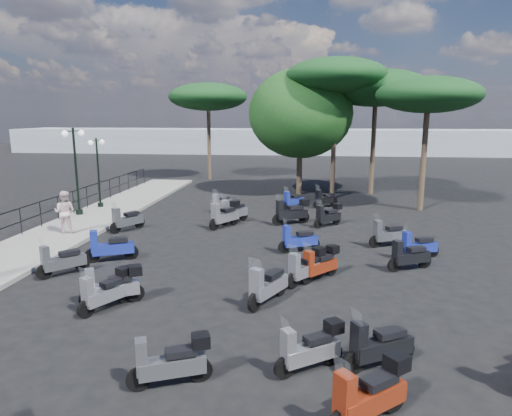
# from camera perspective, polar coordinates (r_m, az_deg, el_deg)

# --- Properties ---
(ground) EXTENTS (120.00, 120.00, 0.00)m
(ground) POSITION_cam_1_polar(r_m,az_deg,el_deg) (15.44, -6.85, -6.79)
(ground) COLOR black
(ground) RESTS_ON ground
(sidewalk) EXTENTS (3.00, 30.00, 0.15)m
(sidewalk) POSITION_cam_1_polar(r_m,az_deg,el_deg) (20.50, -22.79, -2.79)
(sidewalk) COLOR slate
(sidewalk) RESTS_ON ground
(railing) EXTENTS (0.04, 26.04, 1.10)m
(railing) POSITION_cam_1_polar(r_m,az_deg,el_deg) (20.83, -26.35, -0.56)
(railing) COLOR black
(railing) RESTS_ON sidewalk
(lamp_post_1) EXTENTS (0.62, 1.15, 4.10)m
(lamp_post_1) POSITION_cam_1_polar(r_m,az_deg,el_deg) (23.15, -21.61, 4.94)
(lamp_post_1) COLOR black
(lamp_post_1) RESTS_ON sidewalk
(lamp_post_2) EXTENTS (0.48, 1.01, 3.55)m
(lamp_post_2) POSITION_cam_1_polar(r_m,az_deg,el_deg) (24.79, -19.14, 4.76)
(lamp_post_2) COLOR black
(lamp_post_2) RESTS_ON sidewalk
(pedestrian_far) EXTENTS (0.89, 0.73, 1.72)m
(pedestrian_far) POSITION_cam_1_polar(r_m,az_deg,el_deg) (19.88, -22.80, -0.45)
(pedestrian_far) COLOR beige
(pedestrian_far) RESTS_ON sidewalk
(scooter_1) EXTENTS (1.50, 0.97, 1.31)m
(scooter_1) POSITION_cam_1_polar(r_m,az_deg,el_deg) (12.50, -17.50, -9.36)
(scooter_1) COLOR black
(scooter_1) RESTS_ON ground
(scooter_2) EXTENTS (1.15, 1.27, 1.29)m
(scooter_2) POSITION_cam_1_polar(r_m,az_deg,el_deg) (15.23, -23.13, -6.17)
(scooter_2) COLOR black
(scooter_2) RESTS_ON ground
(scooter_3) EXTENTS (1.02, 1.50, 1.36)m
(scooter_3) POSITION_cam_1_polar(r_m,az_deg,el_deg) (20.04, -15.88, -1.47)
(scooter_3) COLOR black
(scooter_3) RESTS_ON ground
(scooter_5) EXTENTS (0.95, 1.45, 1.27)m
(scooter_5) POSITION_cam_1_polar(r_m,az_deg,el_deg) (12.26, -18.23, -9.90)
(scooter_5) COLOR black
(scooter_5) RESTS_ON ground
(scooter_6) EXTENTS (1.63, 0.91, 1.39)m
(scooter_6) POSITION_cam_1_polar(r_m,az_deg,el_deg) (16.10, -17.76, -4.71)
(scooter_6) COLOR black
(scooter_6) RESTS_ON ground
(scooter_7) EXTENTS (1.13, 1.62, 1.45)m
(scooter_7) POSITION_cam_1_polar(r_m,az_deg,el_deg) (19.95, -3.92, -0.89)
(scooter_7) COLOR black
(scooter_7) RESTS_ON ground
(scooter_8) EXTENTS (0.84, 1.40, 1.21)m
(scooter_8) POSITION_cam_1_polar(r_m,az_deg,el_deg) (23.27, -4.31, 0.60)
(scooter_8) COLOR black
(scooter_8) RESTS_ON ground
(scooter_9) EXTENTS (1.33, 1.00, 1.22)m
(scooter_9) POSITION_cam_1_polar(r_m,az_deg,el_deg) (9.17, 6.79, -17.08)
(scooter_9) COLOR black
(scooter_9) RESTS_ON ground
(scooter_10) EXTENTS (1.48, 0.80, 1.24)m
(scooter_10) POSITION_cam_1_polar(r_m,az_deg,el_deg) (8.82, -10.62, -18.43)
(scooter_10) COLOR black
(scooter_10) RESTS_ON ground
(scooter_11) EXTENTS (0.97, 1.61, 1.40)m
(scooter_11) POSITION_cam_1_polar(r_m,az_deg,el_deg) (12.00, 1.41, -9.72)
(scooter_11) COLOR black
(scooter_11) RESTS_ON ground
(scooter_12) EXTENTS (1.49, 0.87, 1.28)m
(scooter_12) POSITION_cam_1_polar(r_m,az_deg,el_deg) (16.43, 5.31, -4.01)
(scooter_12) COLOR black
(scooter_12) RESTS_ON ground
(scooter_13) EXTENTS (1.66, 1.07, 1.45)m
(scooter_13) POSITION_cam_1_polar(r_m,az_deg,el_deg) (20.51, 4.47, -0.55)
(scooter_13) COLOR black
(scooter_13) RESTS_ON ground
(scooter_14) EXTENTS (1.13, 1.53, 1.42)m
(scooter_14) POSITION_cam_1_polar(r_m,az_deg,el_deg) (20.76, -2.85, -0.53)
(scooter_14) COLOR black
(scooter_14) RESTS_ON ground
(scooter_16) EXTENTS (1.48, 0.94, 1.31)m
(scooter_16) POSITION_cam_1_polar(r_m,az_deg,el_deg) (9.52, 15.07, -16.34)
(scooter_16) COLOR black
(scooter_16) RESTS_ON ground
(scooter_17) EXTENTS (1.14, 1.34, 1.28)m
(scooter_17) POSITION_cam_1_polar(r_m,az_deg,el_deg) (13.48, 6.28, -7.37)
(scooter_17) COLOR black
(scooter_17) RESTS_ON ground
(scooter_18) EXTENTS (1.17, 1.26, 1.25)m
(scooter_18) POSITION_cam_1_polar(r_m,az_deg,el_deg) (13.83, 8.01, -6.97)
(scooter_18) COLOR black
(scooter_18) RESTS_ON ground
(scooter_19) EXTENTS (1.26, 1.22, 1.27)m
(scooter_19) POSITION_cam_1_polar(r_m,az_deg,el_deg) (20.34, 9.01, -0.95)
(scooter_19) COLOR black
(scooter_19) RESTS_ON ground
(scooter_20) EXTENTS (1.13, 1.15, 1.21)m
(scooter_20) POSITION_cam_1_polar(r_m,az_deg,el_deg) (23.99, 4.64, 0.92)
(scooter_20) COLOR black
(scooter_20) RESTS_ON ground
(scooter_21) EXTENTS (1.40, 1.21, 1.35)m
(scooter_21) POSITION_cam_1_polar(r_m,az_deg,el_deg) (7.98, 14.01, -21.76)
(scooter_21) COLOR black
(scooter_21) RESTS_ON ground
(scooter_23) EXTENTS (1.49, 0.87, 1.28)m
(scooter_23) POSITION_cam_1_polar(r_m,az_deg,el_deg) (15.29, 18.59, -5.77)
(scooter_23) COLOR black
(scooter_23) RESTS_ON ground
(scooter_24) EXTENTS (1.49, 0.79, 1.26)m
(scooter_24) POSITION_cam_1_polar(r_m,az_deg,el_deg) (16.56, 19.58, -4.55)
(scooter_24) COLOR black
(scooter_24) RESTS_ON ground
(scooter_25) EXTENTS (1.53, 0.88, 1.31)m
(scooter_25) POSITION_cam_1_polar(r_m,az_deg,el_deg) (17.75, 16.18, -3.21)
(scooter_25) COLOR black
(scooter_25) RESTS_ON ground
(scooter_26) EXTENTS (1.31, 1.03, 1.25)m
(scooter_26) POSITION_cam_1_polar(r_m,az_deg,el_deg) (24.44, 8.63, 1.06)
(scooter_26) COLOR black
(scooter_26) RESTS_ON ground
(broadleaf_tree) EXTENTS (6.28, 6.28, 7.58)m
(broadleaf_tree) POSITION_cam_1_polar(r_m,az_deg,el_deg) (28.05, 5.57, 11.65)
(broadleaf_tree) COLOR #38281E
(broadleaf_tree) RESTS_ON ground
(pine_0) EXTENTS (5.72, 5.72, 8.01)m
(pine_0) POSITION_cam_1_polar(r_m,az_deg,el_deg) (27.06, 9.97, 15.94)
(pine_0) COLOR #38281E
(pine_0) RESTS_ON ground
(pine_1) EXTENTS (6.33, 6.33, 7.51)m
(pine_1) POSITION_cam_1_polar(r_m,az_deg,el_deg) (28.93, 14.77, 14.28)
(pine_1) COLOR #38281E
(pine_1) RESTS_ON ground
(pine_2) EXTENTS (5.84, 5.84, 7.16)m
(pine_2) POSITION_cam_1_polar(r_m,az_deg,el_deg) (34.91, -6.00, 13.62)
(pine_2) COLOR #38281E
(pine_2) RESTS_ON ground
(pine_3) EXTENTS (5.14, 5.14, 6.71)m
(pine_3) POSITION_cam_1_polar(r_m,az_deg,el_deg) (24.64, 20.73, 13.04)
(pine_3) COLOR #38281E
(pine_3) RESTS_ON ground
(distant_hills) EXTENTS (70.00, 8.00, 3.00)m
(distant_hills) POSITION_cam_1_polar(r_m,az_deg,el_deg) (59.43, 3.38, 8.35)
(distant_hills) COLOR gray
(distant_hills) RESTS_ON ground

